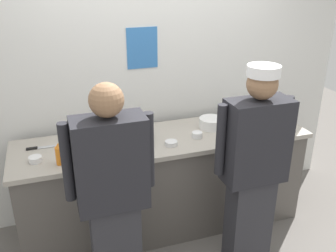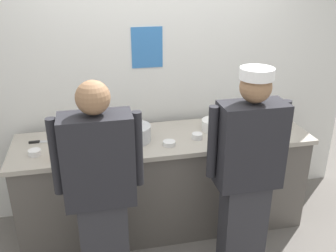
{
  "view_description": "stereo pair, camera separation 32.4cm",
  "coord_description": "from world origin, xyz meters",
  "px_view_note": "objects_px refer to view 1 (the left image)",
  "views": [
    {
      "loc": [
        -0.91,
        -2.46,
        2.31
      ],
      "look_at": [
        0.04,
        0.36,
        1.03
      ],
      "focal_mm": 40.05,
      "sensor_mm": 36.0,
      "label": 1
    },
    {
      "loc": [
        -0.6,
        -2.54,
        2.31
      ],
      "look_at": [
        0.04,
        0.36,
        1.03
      ],
      "focal_mm": 40.05,
      "sensor_mm": 36.0,
      "label": 2
    }
  ],
  "objects_px": {
    "mixing_bowl_steel": "(134,135)",
    "ramekin_green_sauce": "(171,143)",
    "chefs_knife": "(41,148)",
    "plate_stack_front": "(211,123)",
    "squeeze_bottle_primary": "(59,154)",
    "chef_center": "(254,168)",
    "ramekin_orange_sauce": "(35,159)",
    "plate_stack_rear": "(80,144)",
    "ramekin_yellow_sauce": "(197,135)",
    "sheet_tray": "(251,123)",
    "chef_near_left": "(113,195)"
  },
  "relations": [
    {
      "from": "mixing_bowl_steel",
      "to": "ramekin_green_sauce",
      "type": "relative_size",
      "value": 2.88
    },
    {
      "from": "mixing_bowl_steel",
      "to": "chefs_knife",
      "type": "xyz_separation_m",
      "value": [
        -0.76,
        0.13,
        -0.06
      ]
    },
    {
      "from": "plate_stack_front",
      "to": "squeeze_bottle_primary",
      "type": "bearing_deg",
      "value": -168.96
    },
    {
      "from": "ramekin_green_sauce",
      "to": "chef_center",
      "type": "bearing_deg",
      "value": -48.37
    },
    {
      "from": "ramekin_orange_sauce",
      "to": "ramekin_green_sauce",
      "type": "distance_m",
      "value": 1.08
    },
    {
      "from": "plate_stack_rear",
      "to": "ramekin_yellow_sauce",
      "type": "relative_size",
      "value": 2.12
    },
    {
      "from": "sheet_tray",
      "to": "chefs_knife",
      "type": "xyz_separation_m",
      "value": [
        -1.91,
        0.09,
        -0.01
      ]
    },
    {
      "from": "ramekin_yellow_sauce",
      "to": "mixing_bowl_steel",
      "type": "bearing_deg",
      "value": 170.99
    },
    {
      "from": "plate_stack_front",
      "to": "plate_stack_rear",
      "type": "bearing_deg",
      "value": -178.95
    },
    {
      "from": "plate_stack_front",
      "to": "sheet_tray",
      "type": "xyz_separation_m",
      "value": [
        0.4,
        -0.03,
        -0.04
      ]
    },
    {
      "from": "chef_near_left",
      "to": "sheet_tray",
      "type": "relative_size",
      "value": 3.59
    },
    {
      "from": "ramekin_orange_sauce",
      "to": "mixing_bowl_steel",
      "type": "bearing_deg",
      "value": 7.3
    },
    {
      "from": "chef_near_left",
      "to": "mixing_bowl_steel",
      "type": "relative_size",
      "value": 5.53
    },
    {
      "from": "plate_stack_front",
      "to": "mixing_bowl_steel",
      "type": "xyz_separation_m",
      "value": [
        -0.75,
        -0.07,
        0.02
      ]
    },
    {
      "from": "plate_stack_front",
      "to": "sheet_tray",
      "type": "bearing_deg",
      "value": -4.74
    },
    {
      "from": "chefs_knife",
      "to": "sheet_tray",
      "type": "bearing_deg",
      "value": -2.8
    },
    {
      "from": "ramekin_orange_sauce",
      "to": "chefs_knife",
      "type": "xyz_separation_m",
      "value": [
        0.04,
        0.23,
        -0.02
      ]
    },
    {
      "from": "chef_near_left",
      "to": "squeeze_bottle_primary",
      "type": "xyz_separation_m",
      "value": [
        -0.31,
        0.48,
        0.12
      ]
    },
    {
      "from": "sheet_tray",
      "to": "ramekin_orange_sauce",
      "type": "distance_m",
      "value": 1.95
    },
    {
      "from": "chef_near_left",
      "to": "ramekin_green_sauce",
      "type": "bearing_deg",
      "value": 41.26
    },
    {
      "from": "ramekin_orange_sauce",
      "to": "ramekin_yellow_sauce",
      "type": "distance_m",
      "value": 1.34
    },
    {
      "from": "mixing_bowl_steel",
      "to": "ramekin_orange_sauce",
      "type": "distance_m",
      "value": 0.81
    },
    {
      "from": "chef_near_left",
      "to": "ramekin_yellow_sauce",
      "type": "bearing_deg",
      "value": 34.64
    },
    {
      "from": "chef_center",
      "to": "ramekin_green_sauce",
      "type": "distance_m",
      "value": 0.71
    },
    {
      "from": "chef_center",
      "to": "ramekin_yellow_sauce",
      "type": "bearing_deg",
      "value": 109.05
    },
    {
      "from": "ramekin_orange_sauce",
      "to": "chefs_knife",
      "type": "relative_size",
      "value": 0.37
    },
    {
      "from": "chef_near_left",
      "to": "chef_center",
      "type": "bearing_deg",
      "value": -0.51
    },
    {
      "from": "ramekin_yellow_sauce",
      "to": "chefs_knife",
      "type": "bearing_deg",
      "value": 170.62
    },
    {
      "from": "chef_center",
      "to": "ramekin_orange_sauce",
      "type": "height_order",
      "value": "chef_center"
    },
    {
      "from": "chef_near_left",
      "to": "plate_stack_rear",
      "type": "height_order",
      "value": "chef_near_left"
    },
    {
      "from": "plate_stack_rear",
      "to": "ramekin_green_sauce",
      "type": "height_order",
      "value": "plate_stack_rear"
    },
    {
      "from": "plate_stack_front",
      "to": "plate_stack_rear",
      "type": "xyz_separation_m",
      "value": [
        -1.2,
        -0.02,
        -0.02
      ]
    },
    {
      "from": "ramekin_yellow_sauce",
      "to": "chef_near_left",
      "type": "bearing_deg",
      "value": -145.36
    },
    {
      "from": "plate_stack_rear",
      "to": "ramekin_green_sauce",
      "type": "distance_m",
      "value": 0.75
    },
    {
      "from": "plate_stack_rear",
      "to": "ramekin_yellow_sauce",
      "type": "height_order",
      "value": "ramekin_yellow_sauce"
    },
    {
      "from": "plate_stack_rear",
      "to": "plate_stack_front",
      "type": "bearing_deg",
      "value": 1.05
    },
    {
      "from": "chefs_knife",
      "to": "plate_stack_front",
      "type": "bearing_deg",
      "value": -2.29
    },
    {
      "from": "mixing_bowl_steel",
      "to": "chefs_knife",
      "type": "distance_m",
      "value": 0.77
    },
    {
      "from": "chef_near_left",
      "to": "mixing_bowl_steel",
      "type": "bearing_deg",
      "value": 65.0
    },
    {
      "from": "ramekin_orange_sauce",
      "to": "chefs_knife",
      "type": "distance_m",
      "value": 0.24
    },
    {
      "from": "chef_near_left",
      "to": "sheet_tray",
      "type": "height_order",
      "value": "chef_near_left"
    },
    {
      "from": "squeeze_bottle_primary",
      "to": "plate_stack_rear",
      "type": "bearing_deg",
      "value": 54.21
    },
    {
      "from": "chef_center",
      "to": "mixing_bowl_steel",
      "type": "distance_m",
      "value": 1.02
    },
    {
      "from": "chef_center",
      "to": "chefs_knife",
      "type": "height_order",
      "value": "chef_center"
    },
    {
      "from": "chef_near_left",
      "to": "mixing_bowl_steel",
      "type": "height_order",
      "value": "chef_near_left"
    },
    {
      "from": "chef_near_left",
      "to": "ramekin_green_sauce",
      "type": "height_order",
      "value": "chef_near_left"
    },
    {
      "from": "chef_near_left",
      "to": "mixing_bowl_steel",
      "type": "xyz_separation_m",
      "value": [
        0.32,
        0.68,
        0.1
      ]
    },
    {
      "from": "ramekin_yellow_sauce",
      "to": "squeeze_bottle_primary",
      "type": "bearing_deg",
      "value": -174.49
    },
    {
      "from": "chef_near_left",
      "to": "ramekin_orange_sauce",
      "type": "relative_size",
      "value": 16.63
    },
    {
      "from": "chef_center",
      "to": "plate_stack_rear",
      "type": "relative_size",
      "value": 8.8
    }
  ]
}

